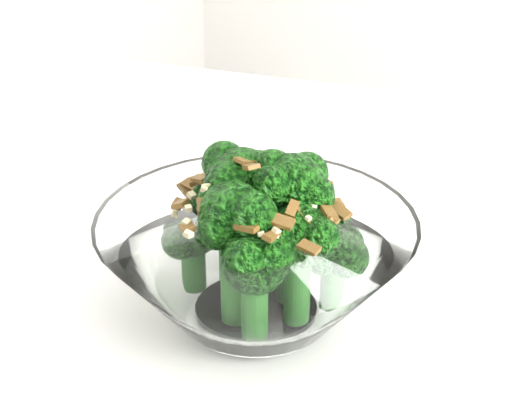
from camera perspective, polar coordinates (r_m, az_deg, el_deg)
The scene contains 2 objects.
table at distance 0.71m, azimuth -1.56°, elevation -6.43°, with size 1.38×1.11×0.75m.
broccoli_dish at distance 0.54m, azimuth 0.07°, elevation -3.86°, with size 0.22×0.22×0.13m.
Camera 1 is at (0.28, -0.60, 1.08)m, focal length 55.00 mm.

